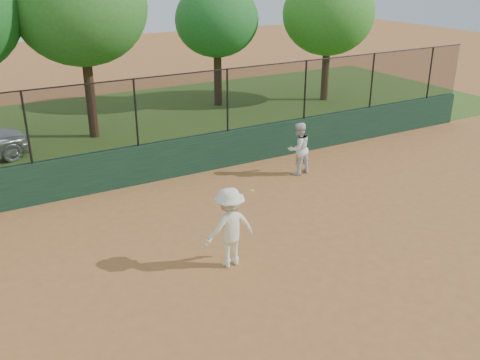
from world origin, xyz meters
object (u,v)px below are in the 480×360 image
player_second (298,149)px  tree_4 (329,14)px  tree_3 (217,20)px  player_main (230,227)px  tree_2 (81,8)px

player_second → tree_4: size_ratio=0.28×
tree_3 → tree_4: (4.94, -1.60, 0.17)m
player_second → player_main: bearing=33.7°
player_second → tree_2: size_ratio=0.25×
player_second → tree_4: tree_4 is taller
player_main → tree_3: tree_3 is taller
player_second → player_main: size_ratio=0.91×
tree_2 → tree_3: tree_2 is taller
tree_3 → tree_4: bearing=-17.9°
player_second → player_main: (-4.48, -3.74, 0.08)m
tree_3 → tree_4: size_ratio=0.93×
player_main → tree_2: tree_2 is taller
player_second → tree_2: bearing=-63.1°
tree_2 → tree_4: bearing=1.8°
player_main → tree_4: bearing=44.7°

